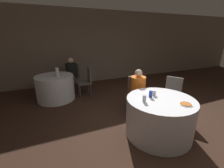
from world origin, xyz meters
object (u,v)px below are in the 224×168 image
chair_far_east (87,79)px  soda_can_blue (151,94)px  table_near (159,117)px  chair_near_north (136,90)px  soda_can_silver (144,98)px  table_far (55,88)px  bottle_far (57,72)px  chair_near_northeast (172,92)px  person_black_shirt (71,74)px  pizza_plate_near (186,104)px  chair_far_northeast (73,75)px  person_orange_shirt (139,91)px

chair_far_east → soda_can_blue: size_ratio=7.34×
table_near → chair_far_east: (-0.79, 2.50, 0.16)m
table_near → chair_near_north: 1.06m
table_near → soda_can_silver: bearing=176.2°
table_far → bottle_far: size_ratio=4.18×
chair_near_northeast → person_black_shirt: size_ratio=0.78×
chair_near_north → pizza_plate_near: bearing=101.0°
chair_near_northeast → bottle_far: 3.12m
chair_near_north → pizza_plate_near: (0.12, -1.39, 0.22)m
chair_far_northeast → pizza_plate_near: bearing=153.2°
chair_far_northeast → table_far: bearing=90.0°
table_far → chair_far_northeast: chair_far_northeast is taller
table_far → soda_can_blue: bearing=-55.9°
chair_far_northeast → bottle_far: bottle_far is taller
person_orange_shirt → soda_can_silver: 1.00m
soda_can_blue → soda_can_silver: size_ratio=1.00×
chair_far_east → bottle_far: 0.93m
table_near → bottle_far: bearing=124.7°
person_orange_shirt → chair_near_northeast: bearing=165.1°
chair_far_northeast → pizza_plate_near: size_ratio=3.71×
table_far → person_black_shirt: 0.83m
person_black_shirt → soda_can_blue: (1.08, -2.97, 0.21)m
chair_far_northeast → pizza_plate_near: chair_far_northeast is taller
chair_near_north → chair_far_east: bearing=-52.0°
person_black_shirt → person_orange_shirt: bearing=163.0°
pizza_plate_near → bottle_far: 3.32m
chair_near_northeast → soda_can_blue: (-1.00, -0.44, 0.27)m
soda_can_blue → bottle_far: bottle_far is taller
person_black_shirt → pizza_plate_near: bearing=155.3°
chair_near_north → bottle_far: 2.25m
table_far → pizza_plate_near: bearing=-55.6°
chair_near_north → pizza_plate_near: 1.41m
person_black_shirt → chair_far_northeast: bearing=-90.0°
table_far → chair_far_east: size_ratio=1.21×
table_far → chair_near_north: (1.86, -1.50, 0.16)m
pizza_plate_near → soda_can_blue: bearing=125.6°
pizza_plate_near → soda_can_silver: size_ratio=1.98×
person_black_shirt → soda_can_silver: bearing=148.2°
chair_near_northeast → person_orange_shirt: (-0.77, 0.30, 0.03)m
chair_near_north → soda_can_blue: 0.96m
chair_far_northeast → bottle_far: (-0.55, -0.85, 0.34)m
chair_far_northeast → person_orange_shirt: (1.19, -2.35, 0.03)m
table_near → pizza_plate_near: pizza_plate_near is taller
pizza_plate_near → soda_can_silver: 0.70m
soda_can_blue → soda_can_silver: (-0.23, -0.12, 0.00)m
person_orange_shirt → soda_can_blue: size_ratio=8.98×
table_near → person_orange_shirt: (0.10, 0.88, 0.19)m
soda_can_blue → bottle_far: size_ratio=0.47×
pizza_plate_near → soda_can_blue: (-0.36, 0.50, 0.05)m
person_black_shirt → soda_can_silver: (0.85, -3.10, 0.21)m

